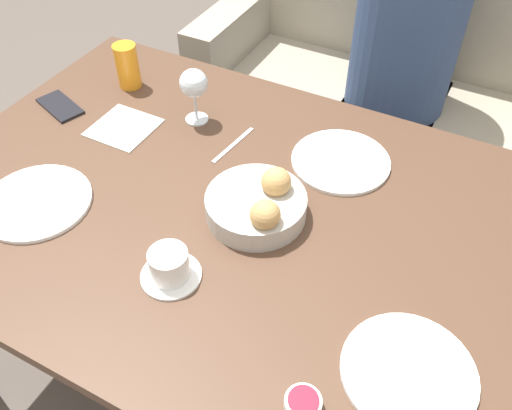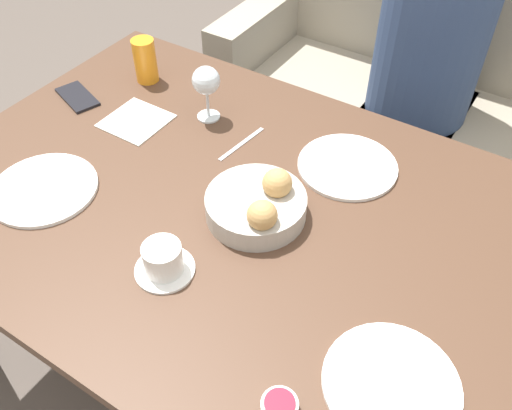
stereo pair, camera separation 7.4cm
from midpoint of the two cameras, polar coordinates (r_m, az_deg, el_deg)
The scene contains 15 objects.
ground_plane at distance 1.85m, azimuth -2.39°, elevation -16.27°, with size 10.00×10.00×0.00m, color #564C44.
dining_table at distance 1.32m, azimuth -3.23°, elevation -2.77°, with size 1.56×1.03×0.72m.
couch at distance 2.34m, azimuth 12.44°, elevation 10.36°, with size 1.45×0.70×0.89m.
seated_person at distance 2.09m, azimuth 13.65°, elevation 12.70°, with size 0.37×0.48×1.27m.
bread_basket at distance 1.22m, azimuth -1.48°, elevation 0.02°, with size 0.23×0.23×0.11m.
plate_near_left at distance 1.38m, azimuth -23.54°, elevation 0.25°, with size 0.26×0.26×0.01m.
plate_near_right at distance 1.04m, azimuth 13.71°, elevation -16.82°, with size 0.24×0.24×0.01m.
plate_far_center at distance 1.38m, azimuth 7.39°, elevation 4.56°, with size 0.25×0.25×0.01m.
juice_glass at distance 1.68m, azimuth -14.67°, elevation 13.95°, with size 0.07×0.07×0.13m.
wine_glass at distance 1.47m, azimuth -8.06°, elevation 12.36°, with size 0.08×0.08×0.16m.
coffee_cup at distance 1.12m, azimuth -10.98°, elevation -6.43°, with size 0.13×0.13×0.07m.
jam_bowl_berry at distance 0.97m, azimuth 2.64°, elevation -20.26°, with size 0.06×0.06×0.03m.
knife_silver at distance 1.43m, azimuth -3.91°, elevation 6.30°, with size 0.03×0.17×0.00m.
napkin at distance 1.54m, azimuth -15.13°, elevation 7.85°, with size 0.16×0.16×0.00m.
cell_phone at distance 1.67m, azimuth -21.16°, elevation 9.64°, with size 0.17×0.12×0.01m.
Camera 1 is at (0.44, -0.76, 1.62)m, focal length 38.00 mm.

